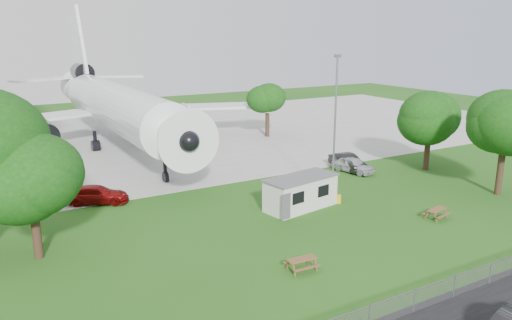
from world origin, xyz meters
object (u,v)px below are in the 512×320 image
airliner (114,104)px  picnic_east (436,218)px  picnic_west (301,270)px  site_cabin (301,192)px

airliner → picnic_east: airliner is taller
picnic_west → airliner: bearing=94.3°
site_cabin → picnic_east: size_ratio=3.85×
airliner → site_cabin: size_ratio=6.88×
airliner → site_cabin: 30.73m
airliner → picnic_west: (0.77, -38.69, -5.27)m
picnic_west → picnic_east: (13.81, 1.89, 0.00)m
airliner → site_cabin: bearing=-76.8°
airliner → site_cabin: (6.97, -29.67, -3.96)m
site_cabin → picnic_west: 11.02m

